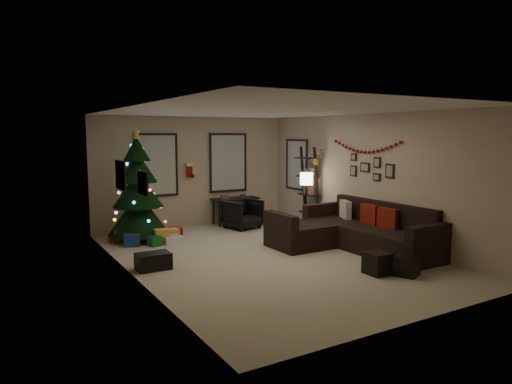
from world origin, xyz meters
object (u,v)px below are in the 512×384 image
desk_chair (243,214)px  bookshelf (309,189)px  sofa (353,234)px  christmas_tree (138,194)px  desk (235,201)px

desk_chair → bookshelf: (1.42, -0.78, 0.60)m
desk_chair → sofa: bearing=-86.0°
sofa → bookshelf: 2.27m
desk_chair → bookshelf: bearing=-42.5°
sofa → bookshelf: (0.50, 2.12, 0.65)m
christmas_tree → desk: christmas_tree is taller
bookshelf → sofa: bearing=-103.2°
christmas_tree → sofa: christmas_tree is taller
christmas_tree → desk: (2.67, 0.57, -0.42)m
christmas_tree → desk: size_ratio=1.98×
desk_chair → bookshelf: 1.73m
sofa → desk_chair: (-0.92, 2.90, 0.05)m
sofa → desk_chair: 3.04m
christmas_tree → sofa: (3.45, -2.98, -0.70)m
sofa → desk: (-0.78, 3.55, 0.28)m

